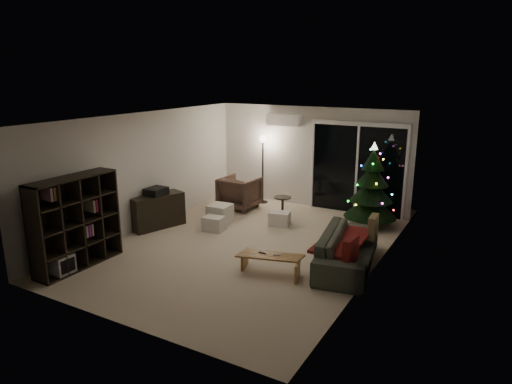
% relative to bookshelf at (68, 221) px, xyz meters
% --- Properties ---
extents(room, '(6.50, 7.51, 2.60)m').
position_rel_bookshelf_xyz_m(room, '(2.71, 3.70, 0.21)').
color(room, beige).
rests_on(room, ground).
extents(bookshelf, '(0.56, 1.64, 1.61)m').
position_rel_bookshelf_xyz_m(bookshelf, '(0.00, 0.00, 0.00)').
color(bookshelf, black).
rests_on(bookshelf, floor).
extents(media_cabinet, '(0.79, 1.26, 0.74)m').
position_rel_bookshelf_xyz_m(media_cabinet, '(0.00, 2.27, -0.44)').
color(media_cabinet, black).
rests_on(media_cabinet, floor).
extents(stereo, '(0.37, 0.44, 0.16)m').
position_rel_bookshelf_xyz_m(stereo, '(0.00, 2.27, 0.01)').
color(stereo, black).
rests_on(stereo, media_cabinet).
extents(armchair, '(0.87, 0.89, 0.80)m').
position_rel_bookshelf_xyz_m(armchair, '(0.82, 4.38, -0.41)').
color(armchair, brown).
rests_on(armchair, floor).
extents(ottoman, '(0.50, 0.50, 0.42)m').
position_rel_bookshelf_xyz_m(ottoman, '(1.03, 3.19, -0.59)').
color(ottoman, silver).
rests_on(ottoman, floor).
extents(cardboard_box_a, '(0.46, 0.37, 0.31)m').
position_rel_bookshelf_xyz_m(cardboard_box_a, '(1.20, 2.69, -0.65)').
color(cardboard_box_a, silver).
rests_on(cardboard_box_a, floor).
extents(cardboard_box_b, '(0.50, 0.41, 0.31)m').
position_rel_bookshelf_xyz_m(cardboard_box_b, '(2.28, 3.68, -0.65)').
color(cardboard_box_b, silver).
rests_on(cardboard_box_b, floor).
extents(side_table, '(0.43, 0.43, 0.50)m').
position_rel_bookshelf_xyz_m(side_table, '(2.08, 4.25, -0.56)').
color(side_table, black).
rests_on(side_table, floor).
extents(floor_lamp, '(0.27, 0.27, 1.70)m').
position_rel_bookshelf_xyz_m(floor_lamp, '(1.07, 5.13, 0.04)').
color(floor_lamp, black).
rests_on(floor_lamp, floor).
extents(sofa, '(1.20, 2.28, 0.63)m').
position_rel_bookshelf_xyz_m(sofa, '(4.30, 2.31, -0.49)').
color(sofa, '#4F5547').
rests_on(sofa, floor).
extents(sofa_throw, '(0.68, 1.56, 0.05)m').
position_rel_bookshelf_xyz_m(sofa_throw, '(4.20, 2.31, -0.35)').
color(sofa_throw, maroon).
rests_on(sofa_throw, sofa).
extents(cushion_a, '(0.16, 0.43, 0.42)m').
position_rel_bookshelf_xyz_m(cushion_a, '(4.55, 2.96, -0.23)').
color(cushion_a, '#8A7852').
rests_on(cushion_a, sofa).
extents(cushion_b, '(0.15, 0.42, 0.42)m').
position_rel_bookshelf_xyz_m(cushion_b, '(4.55, 1.66, -0.23)').
color(cushion_b, maroon).
rests_on(cushion_b, sofa).
extents(coffee_table, '(1.13, 0.65, 0.34)m').
position_rel_bookshelf_xyz_m(coffee_table, '(3.27, 1.36, -0.64)').
color(coffee_table, '#A17636').
rests_on(coffee_table, floor).
extents(remote_a, '(0.13, 0.04, 0.02)m').
position_rel_bookshelf_xyz_m(remote_a, '(3.12, 1.36, -0.46)').
color(remote_a, black).
rests_on(remote_a, coffee_table).
extents(remote_b, '(0.13, 0.08, 0.02)m').
position_rel_bookshelf_xyz_m(remote_b, '(3.37, 1.41, -0.46)').
color(remote_b, slate).
rests_on(remote_b, coffee_table).
extents(christmas_tree, '(1.19, 1.19, 1.87)m').
position_rel_bookshelf_xyz_m(christmas_tree, '(4.03, 4.66, 0.13)').
color(christmas_tree, black).
rests_on(christmas_tree, floor).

